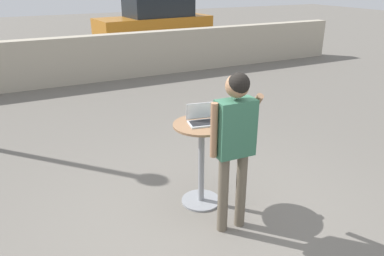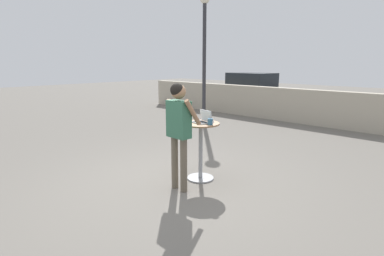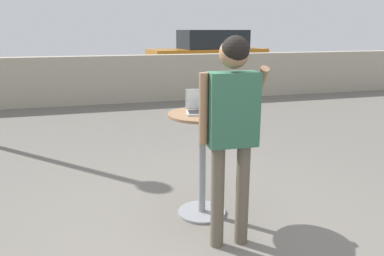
# 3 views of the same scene
# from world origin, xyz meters

# --- Properties ---
(ground_plane) EXTENTS (50.00, 50.00, 0.00)m
(ground_plane) POSITION_xyz_m (0.00, 0.00, 0.00)
(ground_plane) COLOR slate
(pavement_kerb) EXTENTS (15.87, 0.35, 1.15)m
(pavement_kerb) POSITION_xyz_m (0.00, 6.63, 0.58)
(pavement_kerb) COLOR #B2A893
(pavement_kerb) RESTS_ON ground_plane
(cafe_table) EXTENTS (0.64, 0.64, 1.01)m
(cafe_table) POSITION_xyz_m (0.17, 0.51, 0.62)
(cafe_table) COLOR gray
(cafe_table) RESTS_ON ground_plane
(laptop) EXTENTS (0.34, 0.30, 0.21)m
(laptop) POSITION_xyz_m (0.18, 0.54, 1.06)
(laptop) COLOR #B7BABF
(laptop) RESTS_ON cafe_table
(coffee_mug) EXTENTS (0.13, 0.09, 0.11)m
(coffee_mug) POSITION_xyz_m (0.40, 0.49, 1.06)
(coffee_mug) COLOR #336084
(coffee_mug) RESTS_ON cafe_table
(standing_person) EXTENTS (0.54, 0.37, 1.72)m
(standing_person) POSITION_xyz_m (0.23, -0.07, 1.10)
(standing_person) COLOR brown
(standing_person) RESTS_ON ground_plane
(parked_car_near_street) EXTENTS (3.98, 2.10, 1.54)m
(parked_car_near_street) POSITION_xyz_m (-4.27, 9.30, 0.78)
(parked_car_near_street) COLOR #9E9EA3
(parked_car_near_street) RESTS_ON ground_plane
(street_lamp) EXTENTS (0.32, 0.32, 4.16)m
(street_lamp) POSITION_xyz_m (-3.14, 4.39, 2.70)
(street_lamp) COLOR #2D2D33
(street_lamp) RESTS_ON ground_plane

